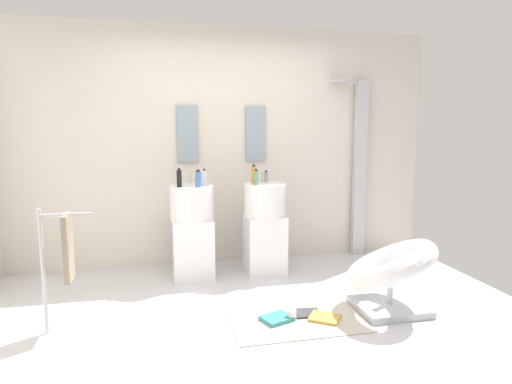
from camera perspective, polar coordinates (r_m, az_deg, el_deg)
The scene contains 20 objects.
ground_plane at distance 3.73m, azimuth -0.39°, elevation -16.25°, with size 4.80×3.60×0.04m, color silver.
rear_partition at distance 5.02m, azimuth -4.48°, elevation 5.73°, with size 4.80×0.10×2.60m, color beige.
pedestal_sink_left at distance 4.58m, azimuth -8.10°, elevation -4.80°, with size 0.44×0.44×1.05m.
pedestal_sink_right at distance 4.69m, azimuth 1.13°, elevation -4.38°, with size 0.44×0.44×1.05m.
vanity_mirror_left at distance 4.90m, azimuth -8.77°, elevation 7.33°, with size 0.22×0.03×0.60m, color #8C9EA8.
vanity_mirror_right at distance 5.01m, azimuth -0.08°, elevation 7.46°, with size 0.22×0.03×0.60m, color #8C9EA8.
shower_column at distance 5.39m, azimuth 12.97°, elevation 3.39°, with size 0.49×0.24×2.05m.
lounge_chair at distance 3.93m, azimuth 16.85°, elevation -9.54°, with size 1.08×1.08×0.65m.
towel_rack at distance 3.60m, azimuth -23.32°, elevation -6.90°, with size 0.37×0.22×0.95m.
area_rug at distance 3.75m, azimuth 5.05°, elevation -15.70°, with size 1.05×0.76×0.01m, color beige.
magazine_ochre at distance 3.74m, azimuth 8.76°, elevation -15.59°, with size 0.23×0.20×0.02m, color gold.
magazine_teal at distance 3.68m, azimuth 2.68°, elevation -15.84°, with size 0.23×0.19×0.03m, color teal.
magazine_charcoal at distance 3.81m, azimuth 6.38°, elevation -15.13°, with size 0.23×0.18×0.02m, color #38383D.
coffee_mug at distance 3.69m, azimuth 4.61°, elevation -15.39°, with size 0.07×0.07×0.08m, color white.
soap_bottle_clear at distance 4.44m, azimuth -6.61°, elevation 1.79°, with size 0.04×0.04×0.17m.
soap_bottle_grey at distance 4.72m, azimuth 1.29°, elevation 1.95°, with size 0.04×0.04×0.12m.
soap_bottle_blue at distance 4.36m, azimuth -7.39°, elevation 1.65°, with size 0.06×0.06×0.17m.
soap_bottle_amber at distance 4.60m, azimuth -0.31°, elevation 2.23°, with size 0.05×0.05×0.20m.
soap_bottle_black at distance 4.39m, azimuth -9.79°, elevation 1.73°, with size 0.05×0.05×0.18m.
soap_bottle_green at distance 4.48m, azimuth 0.03°, elevation 1.85°, with size 0.04×0.04×0.16m.
Camera 1 is at (-0.72, -3.31, 1.55)m, focal length 31.32 mm.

